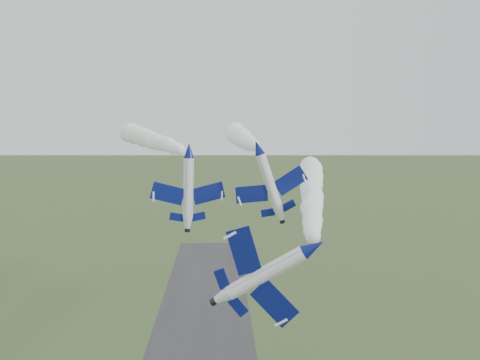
% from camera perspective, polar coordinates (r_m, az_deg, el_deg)
% --- Properties ---
extents(jet_lead, '(6.17, 13.66, 9.75)m').
position_cam_1_polar(jet_lead, '(55.79, 7.88, -7.11)').
color(jet_lead, white).
extents(smoke_trail_jet_lead, '(16.22, 72.14, 4.94)m').
position_cam_1_polar(smoke_trail_jet_lead, '(94.77, 7.64, -1.06)').
color(smoke_trail_jet_lead, white).
extents(jet_pair_left, '(12.01, 13.95, 3.52)m').
position_cam_1_polar(jet_pair_left, '(84.24, -5.45, 3.19)').
color(jet_pair_left, white).
extents(smoke_trail_jet_pair_left, '(23.88, 64.90, 4.97)m').
position_cam_1_polar(smoke_trail_jet_pair_left, '(120.37, -9.83, 4.38)').
color(smoke_trail_jet_pair_left, white).
extents(jet_pair_right, '(10.95, 13.84, 4.52)m').
position_cam_1_polar(jet_pair_right, '(83.05, 1.91, 3.52)').
color(jet_pair_right, white).
extents(smoke_trail_jet_pair_right, '(7.31, 68.55, 5.24)m').
position_cam_1_polar(smoke_trail_jet_pair_right, '(120.63, 0.11, 4.58)').
color(smoke_trail_jet_pair_right, white).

